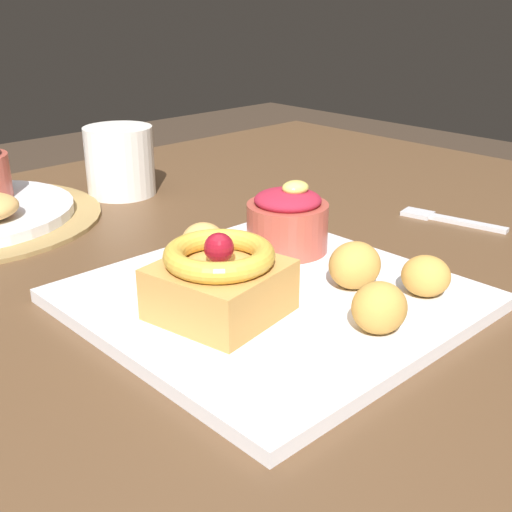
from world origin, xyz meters
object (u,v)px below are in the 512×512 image
object	(u,v)px
fritter_middle	(204,242)
berry_ramekin	(288,220)
fritter_extra	(426,276)
fork	(445,219)
fritter_back	(379,308)
coffee_mug	(120,161)
front_plate	(272,298)
cake_slice	(220,280)
fritter_front	(355,265)

from	to	relation	value
fritter_middle	berry_ramekin	bearing A→B (deg)	-22.96
fritter_extra	fork	size ratio (longest dim) A/B	0.33
fritter_back	fork	xyz separation A→B (m)	(0.30, 0.12, -0.03)
berry_ramekin	coffee_mug	xyz separation A→B (m)	(0.01, 0.31, 0.00)
fritter_extra	coffee_mug	bearing A→B (deg)	90.42
coffee_mug	front_plate	bearing A→B (deg)	-103.30
coffee_mug	fritter_back	bearing A→B (deg)	-99.27
fork	fritter_extra	bearing A→B (deg)	106.20
fritter_middle	coffee_mug	world-z (taller)	coffee_mug
cake_slice	fritter_middle	world-z (taller)	cake_slice
front_plate	coffee_mug	distance (m)	0.39
fritter_middle	fork	size ratio (longest dim) A/B	0.35
front_plate	cake_slice	distance (m)	0.07
front_plate	fritter_extra	size ratio (longest dim) A/B	7.15
coffee_mug	fork	bearing A→B (deg)	-58.73
berry_ramekin	front_plate	bearing A→B (deg)	-143.32
fritter_back	fritter_extra	bearing A→B (deg)	8.35
fork	coffee_mug	xyz separation A→B (m)	(-0.22, 0.36, 0.04)
berry_ramekin	fritter_front	distance (m)	0.11
front_plate	fritter_front	size ratio (longest dim) A/B	6.22
cake_slice	berry_ramekin	distance (m)	0.15
cake_slice	front_plate	bearing A→B (deg)	-0.18
coffee_mug	berry_ramekin	bearing A→B (deg)	-91.23
front_plate	fritter_extra	xyz separation A→B (m)	(0.09, -0.09, 0.02)
cake_slice	fritter_front	world-z (taller)	cake_slice
fork	fritter_middle	bearing A→B (deg)	64.70
fritter_middle	coffee_mug	size ratio (longest dim) A/B	0.48
cake_slice	fritter_back	bearing A→B (deg)	-56.84
fritter_extra	fritter_middle	bearing A→B (deg)	115.64
cake_slice	berry_ramekin	bearing A→B (deg)	23.46
fritter_front	fritter_back	world-z (taller)	fritter_front
fritter_front	fritter_extra	size ratio (longest dim) A/B	1.15
cake_slice	fritter_back	xyz separation A→B (m)	(0.07, -0.11, -0.01)
fritter_extra	cake_slice	bearing A→B (deg)	148.27
fritter_front	cake_slice	bearing A→B (deg)	160.70
fritter_middle	front_plate	bearing A→B (deg)	-91.19
fritter_front	fritter_middle	size ratio (longest dim) A/B	1.10
fritter_back	coffee_mug	bearing A→B (deg)	80.73
berry_ramekin	fork	xyz separation A→B (m)	(0.22, -0.04, -0.04)
fritter_middle	fork	xyz separation A→B (m)	(0.30, -0.08, -0.03)
front_plate	fritter_extra	world-z (taller)	fritter_extra
cake_slice	fritter_middle	xyz separation A→B (m)	(0.06, 0.09, -0.01)
berry_ramekin	fritter_front	xyz separation A→B (m)	(-0.02, -0.10, -0.01)
berry_ramekin	coffee_mug	bearing A→B (deg)	88.77
cake_slice	coffee_mug	size ratio (longest dim) A/B	1.19
fritter_front	fork	size ratio (longest dim) A/B	0.38
fritter_back	coffee_mug	distance (m)	0.49
berry_ramekin	fritter_back	world-z (taller)	berry_ramekin
cake_slice	fritter_front	bearing A→B (deg)	-19.30
fritter_front	fritter_back	size ratio (longest dim) A/B	1.10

